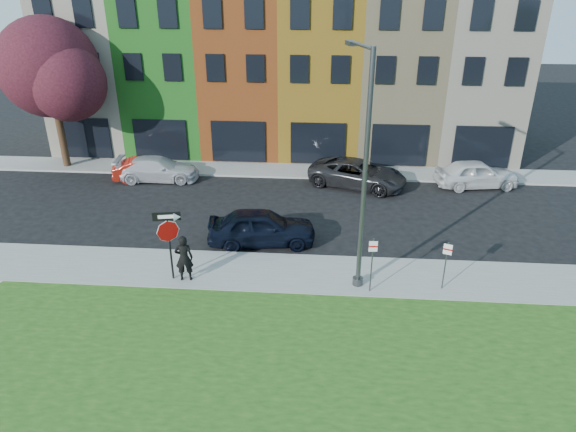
# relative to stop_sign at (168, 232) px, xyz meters

# --- Properties ---
(ground) EXTENTS (120.00, 120.00, 0.00)m
(ground) POSITION_rel_stop_sign_xyz_m (5.34, -2.18, -2.18)
(ground) COLOR black
(ground) RESTS_ON ground
(sidewalk_near) EXTENTS (40.00, 3.00, 0.12)m
(sidewalk_near) POSITION_rel_stop_sign_xyz_m (7.34, 0.82, -2.12)
(sidewalk_near) COLOR gray
(sidewalk_near) RESTS_ON ground
(sidewalk_far) EXTENTS (40.00, 2.40, 0.12)m
(sidewalk_far) POSITION_rel_stop_sign_xyz_m (2.34, 12.82, -2.12)
(sidewalk_far) COLOR gray
(sidewalk_far) RESTS_ON ground
(rowhouse_block) EXTENTS (30.00, 10.12, 10.00)m
(rowhouse_block) POSITION_rel_stop_sign_xyz_m (2.84, 19.01, 2.81)
(rowhouse_block) COLOR beige
(rowhouse_block) RESTS_ON ground
(stop_sign) EXTENTS (1.04, 0.24, 2.89)m
(stop_sign) POSITION_rel_stop_sign_xyz_m (0.00, 0.00, 0.00)
(stop_sign) COLOR black
(stop_sign) RESTS_ON sidewalk_near
(man) EXTENTS (0.86, 0.70, 1.92)m
(man) POSITION_rel_stop_sign_xyz_m (0.52, -0.02, -1.11)
(man) COLOR black
(man) RESTS_ON sidewalk_near
(sedan_near) EXTENTS (3.01, 5.21, 1.63)m
(sedan_near) POSITION_rel_stop_sign_xyz_m (3.11, 3.42, -1.37)
(sedan_near) COLOR black
(sedan_near) RESTS_ON ground
(parked_car_red) EXTENTS (3.61, 4.68, 1.28)m
(parked_car_red) POSITION_rel_stop_sign_xyz_m (-4.67, 10.92, -1.54)
(parked_car_red) COLOR maroon
(parked_car_red) RESTS_ON ground
(parked_car_silver) EXTENTS (2.61, 5.05, 1.39)m
(parked_car_silver) POSITION_rel_stop_sign_xyz_m (-3.97, 10.81, -1.49)
(parked_car_silver) COLOR silver
(parked_car_silver) RESTS_ON ground
(parked_car_dark) EXTENTS (5.99, 7.10, 1.53)m
(parked_car_dark) POSITION_rel_stop_sign_xyz_m (7.71, 10.72, -1.42)
(parked_car_dark) COLOR black
(parked_car_dark) RESTS_ON ground
(parked_car_white) EXTENTS (3.23, 5.16, 1.57)m
(parked_car_white) POSITION_rel_stop_sign_xyz_m (14.43, 11.16, -1.40)
(parked_car_white) COLOR silver
(parked_car_white) RESTS_ON ground
(street_lamp) EXTENTS (1.04, 2.50, 8.86)m
(street_lamp) POSITION_rel_stop_sign_xyz_m (7.20, 0.32, 2.40)
(street_lamp) COLOR #414446
(street_lamp) RESTS_ON sidewalk_near
(parking_sign_a) EXTENTS (0.32, 0.09, 2.25)m
(parking_sign_a) POSITION_rel_stop_sign_xyz_m (7.70, -0.29, -0.67)
(parking_sign_a) COLOR #414446
(parking_sign_a) RESTS_ON sidewalk_near
(parking_sign_b) EXTENTS (0.31, 0.15, 1.98)m
(parking_sign_b) POSITION_rel_stop_sign_xyz_m (10.47, 0.11, -0.81)
(parking_sign_b) COLOR #414446
(parking_sign_b) RESTS_ON sidewalk_near
(tree_purple) EXTENTS (6.94, 6.07, 8.91)m
(tree_purple) POSITION_rel_stop_sign_xyz_m (-10.28, 12.61, 3.80)
(tree_purple) COLOR black
(tree_purple) RESTS_ON sidewalk_far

